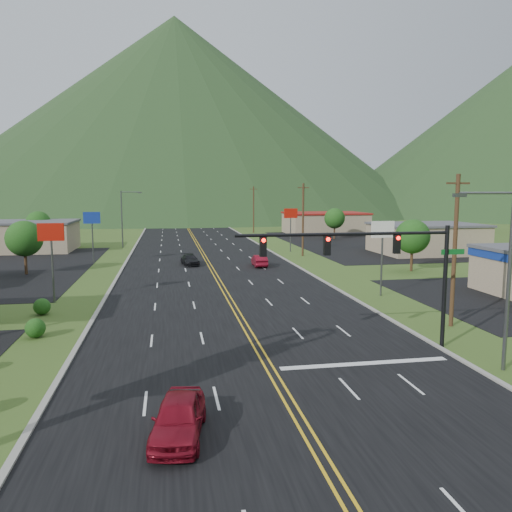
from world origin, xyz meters
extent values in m
cylinder|color=black|center=(10.50, 14.00, 3.50)|extent=(0.24, 0.24, 7.00)
cylinder|color=black|center=(4.50, 14.00, 6.60)|extent=(12.00, 0.18, 0.18)
cube|color=#0C591E|center=(10.90, 14.00, 5.50)|extent=(1.40, 0.06, 0.30)
cube|color=black|center=(7.50, 14.00, 6.00)|extent=(0.35, 0.28, 1.05)
sphere|color=#FF0C05|center=(7.50, 13.82, 6.35)|extent=(0.22, 0.22, 0.22)
cube|color=black|center=(3.50, 14.00, 6.00)|extent=(0.35, 0.28, 1.05)
sphere|color=#FF0C05|center=(3.50, 13.82, 6.35)|extent=(0.22, 0.22, 0.22)
cube|color=black|center=(0.00, 14.00, 6.00)|extent=(0.35, 0.28, 1.05)
sphere|color=#FF0C05|center=(0.00, 13.82, 6.35)|extent=(0.22, 0.22, 0.22)
cylinder|color=#59595E|center=(11.50, 10.00, 4.50)|extent=(0.20, 0.20, 9.00)
cylinder|color=#59595E|center=(10.06, 10.00, 8.80)|extent=(2.88, 0.12, 0.12)
cube|color=#59595E|center=(8.62, 10.00, 8.70)|extent=(0.60, 0.25, 0.18)
cylinder|color=#59595E|center=(-12.00, 70.00, 4.50)|extent=(0.20, 0.20, 9.00)
cylinder|color=#59595E|center=(-10.56, 70.00, 8.80)|extent=(2.88, 0.12, 0.12)
cube|color=#59595E|center=(-9.12, 70.00, 8.70)|extent=(0.60, 0.25, 0.18)
cube|color=tan|center=(-28.00, 68.00, 2.10)|extent=(18.00, 11.00, 4.20)
cube|color=#4C4C51|center=(-28.00, 68.00, 4.35)|extent=(18.40, 11.40, 0.30)
cube|color=tan|center=(32.00, 55.00, 2.00)|extent=(14.00, 11.00, 4.00)
cube|color=#4C4C51|center=(32.00, 55.00, 4.15)|extent=(14.40, 11.40, 0.30)
cube|color=tan|center=(28.00, 90.00, 2.10)|extent=(16.00, 12.00, 4.20)
cube|color=maroon|center=(28.00, 90.00, 4.35)|extent=(16.40, 12.40, 0.30)
cylinder|color=#59595E|center=(-14.00, 30.00, 2.50)|extent=(0.16, 0.16, 5.00)
cube|color=#B0150A|center=(-14.00, 30.00, 5.70)|extent=(2.00, 0.18, 1.40)
cylinder|color=#59595E|center=(-14.00, 52.00, 2.50)|extent=(0.16, 0.16, 5.00)
cube|color=navy|center=(-14.00, 52.00, 5.70)|extent=(2.00, 0.18, 1.40)
cylinder|color=#59595E|center=(13.00, 28.00, 2.50)|extent=(0.16, 0.16, 5.00)
cube|color=white|center=(13.00, 28.00, 5.70)|extent=(2.00, 0.18, 1.40)
cylinder|color=#59595E|center=(13.00, 60.00, 2.50)|extent=(0.16, 0.16, 5.00)
cube|color=#B0150A|center=(13.00, 60.00, 5.70)|extent=(2.00, 0.18, 1.40)
cylinder|color=#382314|center=(-20.00, 45.00, 1.50)|extent=(0.30, 0.30, 3.00)
sphere|color=#194112|center=(-20.00, 45.00, 3.90)|extent=(3.84, 3.84, 3.84)
cylinder|color=#382314|center=(-25.00, 72.00, 1.50)|extent=(0.30, 0.30, 3.00)
sphere|color=#194112|center=(-25.00, 72.00, 3.90)|extent=(3.84, 3.84, 3.84)
cylinder|color=#382314|center=(22.00, 40.00, 1.50)|extent=(0.30, 0.30, 3.00)
sphere|color=#194112|center=(22.00, 40.00, 3.90)|extent=(3.84, 3.84, 3.84)
cylinder|color=#382314|center=(26.00, 78.00, 1.50)|extent=(0.30, 0.30, 3.00)
sphere|color=#194112|center=(26.00, 78.00, 3.90)|extent=(3.84, 3.84, 3.84)
cylinder|color=#382314|center=(13.50, 18.00, 5.00)|extent=(0.28, 0.28, 10.00)
cube|color=#382314|center=(13.50, 18.00, 9.40)|extent=(1.60, 0.12, 0.12)
cylinder|color=#382314|center=(13.50, 55.00, 5.00)|extent=(0.28, 0.28, 10.00)
cube|color=#382314|center=(13.50, 55.00, 9.40)|extent=(1.60, 0.12, 0.12)
cylinder|color=#382314|center=(13.50, 95.00, 5.00)|extent=(0.28, 0.28, 10.00)
cube|color=#382314|center=(13.50, 95.00, 9.40)|extent=(1.60, 0.12, 0.12)
cylinder|color=#382314|center=(13.50, 135.00, 5.00)|extent=(0.28, 0.28, 10.00)
cube|color=#382314|center=(13.50, 135.00, 9.40)|extent=(1.60, 0.12, 0.12)
cone|color=#1C3216|center=(0.00, 220.00, 42.50)|extent=(220.00, 220.00, 85.00)
imported|color=maroon|center=(-4.67, 5.81, 0.74)|extent=(2.41, 4.59, 1.49)
imported|color=black|center=(-2.33, 48.81, 0.62)|extent=(2.34, 4.49, 1.24)
imported|color=maroon|center=(5.78, 46.26, 0.69)|extent=(1.59, 4.22, 1.38)
camera|label=1|loc=(-4.91, -11.49, 8.87)|focal=35.00mm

